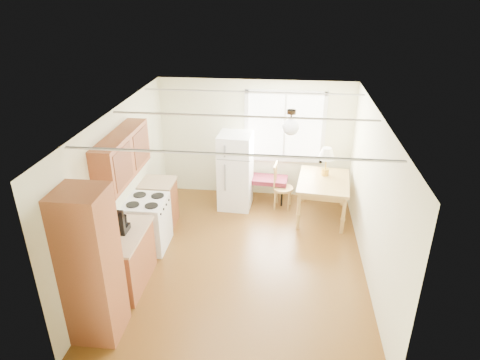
# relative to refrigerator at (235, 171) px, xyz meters

# --- Properties ---
(room_shell) EXTENTS (4.60, 5.60, 2.62)m
(room_shell) POSITION_rel_refrigerator_xyz_m (0.35, -1.85, 0.47)
(room_shell) COLOR #4D2D0F
(room_shell) RESTS_ON ground
(kitchen_run) EXTENTS (0.65, 3.40, 2.20)m
(kitchen_run) POSITION_rel_refrigerator_xyz_m (-1.37, -2.48, 0.06)
(kitchen_run) COLOR brown
(kitchen_run) RESTS_ON ground
(window_unit) EXTENTS (1.64, 0.05, 1.51)m
(window_unit) POSITION_rel_refrigerator_xyz_m (0.95, 0.63, 0.77)
(window_unit) COLOR white
(window_unit) RESTS_ON room_shell
(pendant_light) EXTENTS (0.26, 0.26, 0.40)m
(pendant_light) POSITION_rel_refrigerator_xyz_m (1.05, -1.45, 1.45)
(pendant_light) COLOR black
(pendant_light) RESTS_ON room_shell
(refrigerator) EXTENTS (0.68, 0.69, 1.57)m
(refrigerator) POSITION_rel_refrigerator_xyz_m (0.00, 0.00, 0.00)
(refrigerator) COLOR white
(refrigerator) RESTS_ON ground
(bench) EXTENTS (1.24, 0.53, 0.56)m
(bench) POSITION_rel_refrigerator_xyz_m (0.45, 0.27, -0.29)
(bench) COLOR #591522
(bench) RESTS_ON ground
(dining_table) EXTENTS (1.08, 1.37, 0.80)m
(dining_table) POSITION_rel_refrigerator_xyz_m (1.74, -0.25, -0.09)
(dining_table) COLOR #A17B3E
(dining_table) RESTS_ON ground
(chair) EXTENTS (0.43, 0.42, 0.94)m
(chair) POSITION_rel_refrigerator_xyz_m (0.89, 0.06, -0.25)
(chair) COLOR #A17B3E
(chair) RESTS_ON ground
(table_lamp) EXTENTS (0.33, 0.33, 0.57)m
(table_lamp) POSITION_rel_refrigerator_xyz_m (1.78, -0.01, 0.42)
(table_lamp) COLOR gold
(table_lamp) RESTS_ON dining_table
(coffee_maker) EXTENTS (0.21, 0.27, 0.40)m
(coffee_maker) POSITION_rel_refrigerator_xyz_m (-1.37, -2.66, 0.26)
(coffee_maker) COLOR black
(coffee_maker) RESTS_ON kitchen_run
(kettle) EXTENTS (0.12, 0.12, 0.23)m
(kettle) POSITION_rel_refrigerator_xyz_m (-1.46, -2.62, 0.21)
(kettle) COLOR red
(kettle) RESTS_ON kitchen_run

